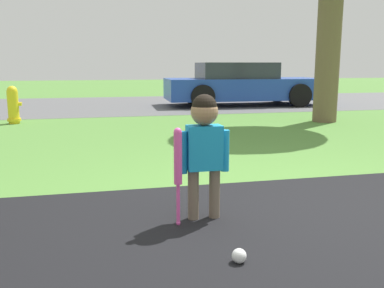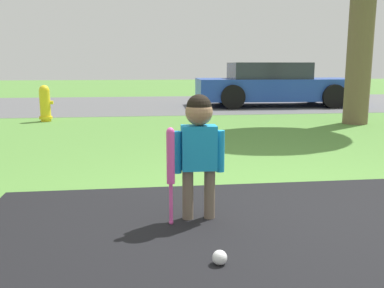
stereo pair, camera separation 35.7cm
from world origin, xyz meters
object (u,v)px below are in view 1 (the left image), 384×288
Objects in this scene: sports_ball at (239,256)px; fire_hydrant at (13,105)px; baseball_bat at (178,163)px; child at (204,139)px; parked_car at (241,85)px.

sports_ball is 7.19m from fire_hydrant.
fire_hydrant is (-2.11, 6.11, -0.10)m from baseball_bat.
sports_ball is at bearing -71.00° from fire_hydrant.
parked_car is (3.39, 8.67, -0.04)m from child.
baseball_bat reaches higher than sports_ball.
parked_car is (3.38, 9.45, 0.54)m from sports_ball.
parked_car is at bearing 70.31° from sports_ball.
child is 10.65× the size of sports_ball.
child is 0.96m from sports_ball.
parked_car reaches higher than sports_ball.
child is 0.21× the size of parked_car.
child reaches higher than fire_hydrant.
child reaches higher than sports_ball.
fire_hydrant is at bearing 111.49° from child.
baseball_bat is at bearing -156.85° from child.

